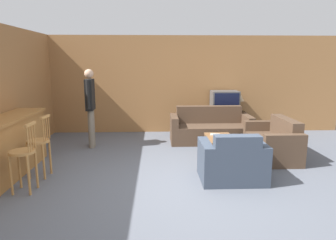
{
  "coord_description": "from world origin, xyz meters",
  "views": [
    {
      "loc": [
        -0.39,
        -4.42,
        1.92
      ],
      "look_at": [
        -0.17,
        1.03,
        0.85
      ],
      "focal_mm": 32.0,
      "sensor_mm": 36.0,
      "label": 1
    }
  ],
  "objects_px": {
    "coffee_table": "(220,140)",
    "table_lamp": "(239,97)",
    "couch_far": "(210,129)",
    "tv": "(225,101)",
    "tv_unit": "(224,123)",
    "armchair_near": "(232,163)",
    "book_on_table": "(215,135)",
    "person_by_window": "(90,103)",
    "loveseat_right": "(273,143)",
    "bar_chair_near": "(24,157)",
    "bar_chair_mid": "(39,145)"
  },
  "relations": [
    {
      "from": "coffee_table",
      "to": "table_lamp",
      "type": "relative_size",
      "value": 1.68
    },
    {
      "from": "couch_far",
      "to": "tv",
      "type": "relative_size",
      "value": 2.73
    },
    {
      "from": "tv_unit",
      "to": "tv",
      "type": "height_order",
      "value": "tv"
    },
    {
      "from": "armchair_near",
      "to": "book_on_table",
      "type": "relative_size",
      "value": 4.55
    },
    {
      "from": "person_by_window",
      "to": "couch_far",
      "type": "bearing_deg",
      "value": 8.11
    },
    {
      "from": "person_by_window",
      "to": "book_on_table",
      "type": "bearing_deg",
      "value": -11.41
    },
    {
      "from": "loveseat_right",
      "to": "person_by_window",
      "type": "xyz_separation_m",
      "value": [
        -3.83,
        0.89,
        0.71
      ]
    },
    {
      "from": "bar_chair_near",
      "to": "tv_unit",
      "type": "xyz_separation_m",
      "value": [
        3.76,
        3.49,
        -0.24
      ]
    },
    {
      "from": "bar_chair_near",
      "to": "tv",
      "type": "relative_size",
      "value": 1.49
    },
    {
      "from": "tv",
      "to": "table_lamp",
      "type": "bearing_deg",
      "value": 0.46
    },
    {
      "from": "couch_far",
      "to": "loveseat_right",
      "type": "distance_m",
      "value": 1.66
    },
    {
      "from": "couch_far",
      "to": "armchair_near",
      "type": "bearing_deg",
      "value": -91.67
    },
    {
      "from": "bar_chair_near",
      "to": "bar_chair_mid",
      "type": "bearing_deg",
      "value": 90.0
    },
    {
      "from": "armchair_near",
      "to": "table_lamp",
      "type": "relative_size",
      "value": 2.01
    },
    {
      "from": "bar_chair_near",
      "to": "book_on_table",
      "type": "relative_size",
      "value": 4.63
    },
    {
      "from": "couch_far",
      "to": "table_lamp",
      "type": "bearing_deg",
      "value": 39.79
    },
    {
      "from": "tv",
      "to": "person_by_window",
      "type": "distance_m",
      "value": 3.46
    },
    {
      "from": "bar_chair_near",
      "to": "person_by_window",
      "type": "bearing_deg",
      "value": 78.21
    },
    {
      "from": "tv_unit",
      "to": "loveseat_right",
      "type": "bearing_deg",
      "value": -74.46
    },
    {
      "from": "coffee_table",
      "to": "person_by_window",
      "type": "relative_size",
      "value": 0.49
    },
    {
      "from": "tv",
      "to": "book_on_table",
      "type": "xyz_separation_m",
      "value": [
        -0.57,
        -1.67,
        -0.49
      ]
    },
    {
      "from": "couch_far",
      "to": "person_by_window",
      "type": "distance_m",
      "value": 2.88
    },
    {
      "from": "couch_far",
      "to": "tv_unit",
      "type": "height_order",
      "value": "couch_far"
    },
    {
      "from": "tv",
      "to": "armchair_near",
      "type": "bearing_deg",
      "value": -100.16
    },
    {
      "from": "tv_unit",
      "to": "book_on_table",
      "type": "distance_m",
      "value": 1.77
    },
    {
      "from": "coffee_table",
      "to": "armchair_near",
      "type": "bearing_deg",
      "value": -93.45
    },
    {
      "from": "tv_unit",
      "to": "book_on_table",
      "type": "height_order",
      "value": "tv_unit"
    },
    {
      "from": "armchair_near",
      "to": "coffee_table",
      "type": "xyz_separation_m",
      "value": [
        0.08,
        1.32,
        0.02
      ]
    },
    {
      "from": "bar_chair_mid",
      "to": "armchair_near",
      "type": "bearing_deg",
      "value": -5.27
    },
    {
      "from": "couch_far",
      "to": "tv_unit",
      "type": "distance_m",
      "value": 0.89
    },
    {
      "from": "armchair_near",
      "to": "book_on_table",
      "type": "xyz_separation_m",
      "value": [
        0.0,
        1.5,
        0.1
      ]
    },
    {
      "from": "loveseat_right",
      "to": "coffee_table",
      "type": "bearing_deg",
      "value": 171.38
    },
    {
      "from": "book_on_table",
      "to": "person_by_window",
      "type": "bearing_deg",
      "value": 168.59
    },
    {
      "from": "bar_chair_near",
      "to": "armchair_near",
      "type": "relative_size",
      "value": 1.02
    },
    {
      "from": "loveseat_right",
      "to": "coffee_table",
      "type": "xyz_separation_m",
      "value": [
        -1.05,
        0.16,
        0.03
      ]
    },
    {
      "from": "loveseat_right",
      "to": "table_lamp",
      "type": "distance_m",
      "value": 2.14
    },
    {
      "from": "coffee_table",
      "to": "tv",
      "type": "height_order",
      "value": "tv"
    },
    {
      "from": "book_on_table",
      "to": "table_lamp",
      "type": "distance_m",
      "value": 2.02
    },
    {
      "from": "book_on_table",
      "to": "person_by_window",
      "type": "xyz_separation_m",
      "value": [
        -2.7,
        0.54,
        0.61
      ]
    },
    {
      "from": "bar_chair_mid",
      "to": "coffee_table",
      "type": "xyz_separation_m",
      "value": [
        3.27,
        1.03,
        -0.22
      ]
    },
    {
      "from": "couch_far",
      "to": "book_on_table",
      "type": "xyz_separation_m",
      "value": [
        -0.07,
        -0.94,
        0.1
      ]
    },
    {
      "from": "coffee_table",
      "to": "book_on_table",
      "type": "relative_size",
      "value": 3.82
    },
    {
      "from": "coffee_table",
      "to": "tv_unit",
      "type": "height_order",
      "value": "tv_unit"
    },
    {
      "from": "couch_far",
      "to": "person_by_window",
      "type": "height_order",
      "value": "person_by_window"
    },
    {
      "from": "bar_chair_mid",
      "to": "coffee_table",
      "type": "bearing_deg",
      "value": 17.45
    },
    {
      "from": "armchair_near",
      "to": "tv",
      "type": "height_order",
      "value": "tv"
    },
    {
      "from": "bar_chair_mid",
      "to": "book_on_table",
      "type": "height_order",
      "value": "bar_chair_mid"
    },
    {
      "from": "person_by_window",
      "to": "bar_chair_mid",
      "type": "bearing_deg",
      "value": -105.66
    },
    {
      "from": "table_lamp",
      "to": "armchair_near",
      "type": "bearing_deg",
      "value": -106.75
    },
    {
      "from": "tv_unit",
      "to": "table_lamp",
      "type": "bearing_deg",
      "value": 0.0
    }
  ]
}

